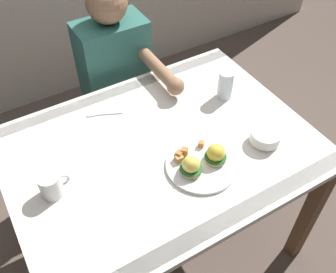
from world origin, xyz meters
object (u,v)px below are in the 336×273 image
Objects in this scene: dining_table at (161,164)px; coffee_mug at (51,184)px; eggs_benedict_plate at (202,162)px; water_glass_near at (225,86)px; fork at (102,114)px; fruit_bowl at (265,137)px; diner_person at (118,77)px.

coffee_mug is at bearing 179.80° from dining_table.
water_glass_near is at bearing 42.23° from eggs_benedict_plate.
fork is (-0.13, 0.29, 0.11)m from dining_table.
dining_table is at bearing 152.73° from fruit_bowl.
fork is at bearing -124.72° from diner_person.
coffee_mug reaches higher than fork.
coffee_mug is 0.75× the size of fork.
fork is 0.13× the size of diner_person.
fork is at bearing 114.13° from eggs_benedict_plate.
fork is at bearing 42.63° from coffee_mug.
fork is (-0.49, 0.48, -0.03)m from fruit_bowl.
eggs_benedict_plate is 0.43m from water_glass_near.
coffee_mug is at bearing -137.37° from fork.
diner_person is (-0.31, 0.48, -0.15)m from water_glass_near.
fork is (0.31, 0.29, -0.05)m from coffee_mug.
dining_table is at bearing 115.56° from eggs_benedict_plate.
water_glass_near reaches higher than eggs_benedict_plate.
eggs_benedict_plate is 2.02× the size of water_glass_near.
coffee_mug is (-0.52, 0.17, 0.02)m from eggs_benedict_plate.
diner_person reaches higher than fork.
dining_table is 1.05× the size of diner_person.
diner_person is (0.09, 0.60, 0.02)m from dining_table.
dining_table is 0.45m from water_glass_near.
fruit_bowl is 0.85m from diner_person.
eggs_benedict_plate is at bearing -18.00° from coffee_mug.
eggs_benedict_plate is 0.55m from coffee_mug.
fork is (-0.20, 0.46, -0.02)m from eggs_benedict_plate.
water_glass_near is (0.52, -0.17, 0.06)m from fork.
coffee_mug reaches higher than eggs_benedict_plate.
dining_table is at bearing -0.20° from coffee_mug.
diner_person reaches higher than dining_table.
fruit_bowl is (0.37, -0.19, 0.14)m from dining_table.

